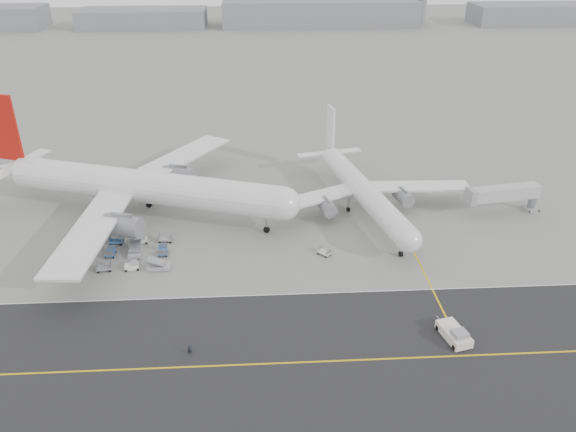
{
  "coord_description": "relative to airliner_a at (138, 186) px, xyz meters",
  "views": [
    {
      "loc": [
        2.21,
        -75.79,
        52.8
      ],
      "look_at": [
        7.34,
        12.0,
        6.71
      ],
      "focal_mm": 35.0,
      "sensor_mm": 36.0,
      "label": 1
    }
  ],
  "objects": [
    {
      "name": "airliner_b",
      "position": [
        44.77,
        -0.21,
        -1.95
      ],
      "size": [
        45.31,
        46.27,
        16.16
      ],
      "rotation": [
        0.0,
        0.0,
        0.21
      ],
      "color": "white",
      "rests_on": "ground"
    },
    {
      "name": "airliner_a",
      "position": [
        0.0,
        0.0,
        0.0
      ],
      "size": [
        64.25,
        63.04,
        23.0
      ],
      "rotation": [
        0.0,
        0.0,
        1.25
      ],
      "color": "white",
      "rests_on": "ground"
    },
    {
      "name": "jet_bridge",
      "position": [
        73.09,
        -3.18,
        -2.34
      ],
      "size": [
        16.43,
        5.51,
        6.13
      ],
      "rotation": [
        0.0,
        0.0,
        0.16
      ],
      "color": "gray",
      "rests_on": "ground"
    },
    {
      "name": "pushback_tug",
      "position": [
        51.03,
        -41.11,
        -5.72
      ],
      "size": [
        4.04,
        7.72,
        2.18
      ],
      "rotation": [
        0.0,
        0.0,
        0.23
      ],
      "color": "silver",
      "rests_on": "ground"
    },
    {
      "name": "taxiway",
      "position": [
        26.49,
        -44.66,
        -6.6
      ],
      "size": [
        220.0,
        59.0,
        0.03
      ],
      "color": "#252527",
      "rests_on": "ground"
    },
    {
      "name": "horizon_buildings",
      "position": [
        51.47,
        233.32,
        -6.61
      ],
      "size": [
        520.0,
        28.0,
        28.0
      ],
      "primitive_type": null,
      "color": "gray",
      "rests_on": "ground"
    },
    {
      "name": "stray_dolly",
      "position": [
        35.14,
        -17.19,
        -6.61
      ],
      "size": [
        2.62,
        2.62,
        1.41
      ],
      "primitive_type": null,
      "rotation": [
        0.0,
        0.0,
        0.78
      ],
      "color": "silver",
      "rests_on": "ground"
    },
    {
      "name": "gse_cluster",
      "position": [
        -0.79,
        -15.3,
        -6.61
      ],
      "size": [
        22.63,
        17.59,
        1.96
      ],
      "primitive_type": null,
      "rotation": [
        0.0,
        0.0,
        0.05
      ],
      "color": "#949499",
      "rests_on": "ground"
    },
    {
      "name": "ground_crew_a",
      "position": [
        13.67,
        -42.19,
        -5.81
      ],
      "size": [
        0.6,
        0.41,
        1.61
      ],
      "primitive_type": "imported",
      "rotation": [
        0.0,
        0.0,
        0.05
      ],
      "color": "black",
      "rests_on": "ground"
    },
    {
      "name": "ground",
      "position": [
        21.47,
        -26.68,
        -6.61
      ],
      "size": [
        700.0,
        700.0,
        0.0
      ],
      "primitive_type": "plane",
      "color": "gray",
      "rests_on": "ground"
    }
  ]
}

